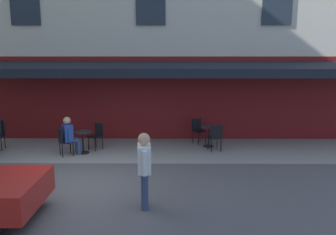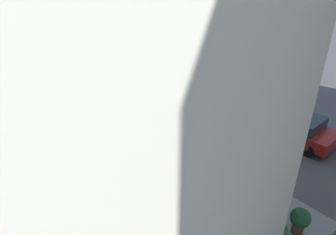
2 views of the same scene
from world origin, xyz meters
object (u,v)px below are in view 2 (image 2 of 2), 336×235
at_px(cafe_chair_black_by_window, 258,171).
at_px(cafe_chair_black_corner_left, 243,189).
at_px(walking_pedestrian_in_white, 215,95).
at_px(potted_plant_under_sign, 300,220).
at_px(cafe_table_near_entrance, 191,148).
at_px(parked_car_red, 290,125).
at_px(cafe_chair_black_near_door, 177,147).
at_px(cafe_chair_black_back_row, 128,113).
at_px(seated_companion_in_blue, 201,146).
at_px(cafe_chair_black_corner_right, 114,123).
at_px(seated_patron_in_black, 246,182).
at_px(cafe_table_streetside, 251,181).
at_px(cafe_table_mid_terrace, 120,118).
at_px(cafe_chair_black_facing_street, 206,149).

distance_m(cafe_chair_black_by_window, cafe_chair_black_corner_left, 1.26).
relative_size(cafe_chair_black_corner_left, walking_pedestrian_in_white, 0.55).
height_order(walking_pedestrian_in_white, potted_plant_under_sign, walking_pedestrian_in_white).
height_order(cafe_table_near_entrance, parked_car_red, parked_car_red).
height_order(cafe_chair_black_near_door, potted_plant_under_sign, potted_plant_under_sign).
bearing_deg(cafe_chair_black_back_row, seated_companion_in_blue, 5.78).
relative_size(cafe_chair_black_corner_right, walking_pedestrian_in_white, 0.55).
bearing_deg(potted_plant_under_sign, seated_patron_in_black, 177.99).
height_order(cafe_chair_black_near_door, cafe_table_streetside, cafe_chair_black_near_door).
height_order(cafe_chair_black_back_row, cafe_table_streetside, cafe_chair_black_back_row).
xyz_separation_m(cafe_chair_black_by_window, parked_car_red, (-1.01, 3.99, 0.16)).
xyz_separation_m(cafe_chair_black_near_door, cafe_table_streetside, (3.38, 0.64, -0.06)).
xyz_separation_m(cafe_chair_black_near_door, seated_companion_in_blue, (0.73, 0.73, 0.14)).
xyz_separation_m(cafe_chair_black_near_door, cafe_chair_black_corner_left, (3.46, 0.02, 0.00)).
relative_size(cafe_table_near_entrance, cafe_chair_black_back_row, 0.82).
bearing_deg(seated_patron_in_black, cafe_chair_black_corner_left, -82.45).
xyz_separation_m(cafe_table_mid_terrace, cafe_chair_black_by_window, (7.15, 1.63, 0.06)).
xyz_separation_m(seated_patron_in_black, parked_car_red, (-1.23, 5.02, 0.02)).
distance_m(cafe_table_near_entrance, cafe_chair_black_facing_street, 0.63).
height_order(seated_companion_in_blue, walking_pedestrian_in_white, walking_pedestrian_in_white).
bearing_deg(potted_plant_under_sign, cafe_table_near_entrance, 176.04).
xyz_separation_m(cafe_chair_black_by_window, seated_companion_in_blue, (-2.49, -0.53, 0.14)).
relative_size(cafe_chair_black_facing_street, cafe_chair_black_corner_right, 1.00).
height_order(cafe_chair_black_facing_street, cafe_chair_black_corner_left, same).
distance_m(cafe_chair_black_corner_right, cafe_table_streetside, 7.13).
height_order(cafe_chair_black_back_row, parked_car_red, parked_car_red).
xyz_separation_m(cafe_chair_black_back_row, parked_car_red, (6.30, 5.01, 0.16)).
height_order(cafe_table_near_entrance, cafe_chair_black_near_door, cafe_chair_black_near_door).
bearing_deg(cafe_chair_black_facing_street, cafe_chair_black_corner_left, -17.85).
height_order(cafe_table_mid_terrace, cafe_chair_black_by_window, cafe_chair_black_by_window).
relative_size(cafe_chair_black_back_row, cafe_chair_black_corner_right, 1.00).
xyz_separation_m(cafe_table_streetside, walking_pedestrian_in_white, (-5.40, 4.02, 0.47)).
bearing_deg(walking_pedestrian_in_white, seated_companion_in_blue, -55.04).
bearing_deg(cafe_chair_black_back_row, cafe_chair_black_corner_left, -1.69).
distance_m(cafe_table_mid_terrace, cafe_chair_black_corner_left, 7.41).
height_order(cafe_chair_black_corner_left, potted_plant_under_sign, potted_plant_under_sign).
bearing_deg(potted_plant_under_sign, cafe_chair_black_by_window, 154.68).
bearing_deg(cafe_chair_black_by_window, cafe_chair_black_corner_left, -78.72).
relative_size(seated_patron_in_black, potted_plant_under_sign, 1.30).
xyz_separation_m(cafe_chair_black_corner_right, potted_plant_under_sign, (9.12, 1.05, 0.04)).
height_order(cafe_table_streetside, parked_car_red, parked_car_red).
height_order(cafe_table_streetside, potted_plant_under_sign, potted_plant_under_sign).
xyz_separation_m(cafe_chair_black_corner_right, cafe_chair_black_by_window, (6.80, 2.15, 0.00)).
relative_size(cafe_chair_black_near_door, seated_companion_in_blue, 0.71).
distance_m(cafe_chair_black_by_window, potted_plant_under_sign, 2.57).
bearing_deg(cafe_table_mid_terrace, cafe_table_near_entrance, 11.61).
relative_size(cafe_chair_black_by_window, seated_companion_in_blue, 0.71).
height_order(cafe_table_near_entrance, cafe_chair_black_back_row, cafe_chair_black_back_row).
relative_size(cafe_chair_black_near_door, cafe_chair_black_corner_left, 1.00).
relative_size(cafe_table_streetside, potted_plant_under_sign, 0.76).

